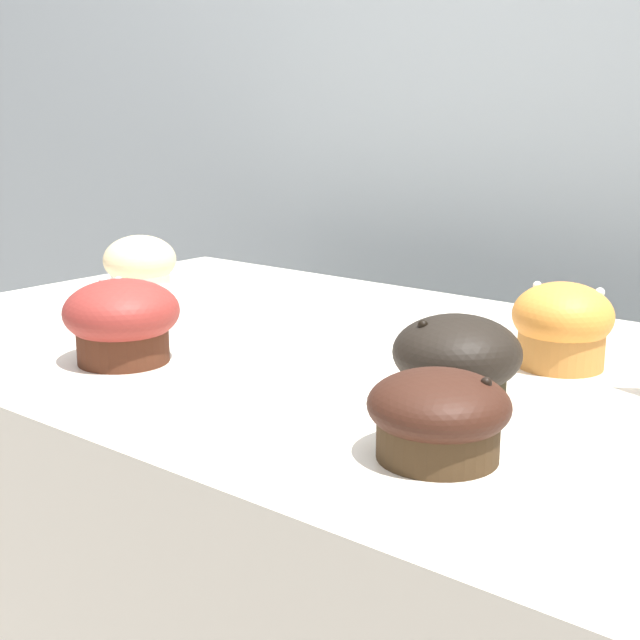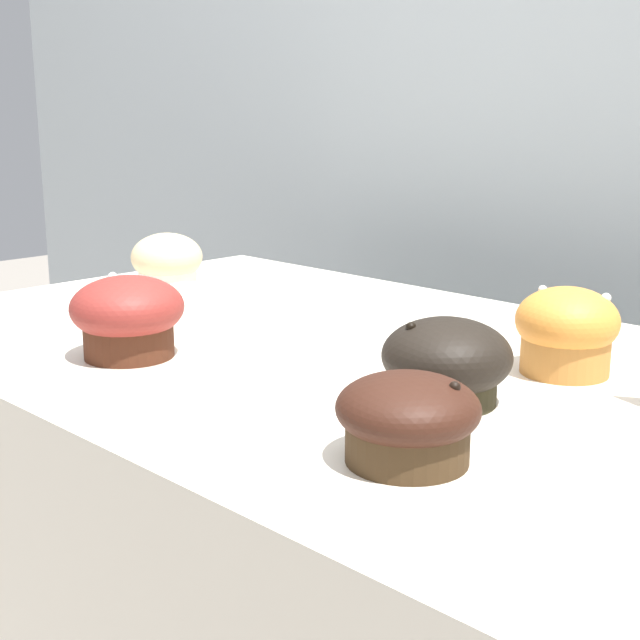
{
  "view_description": "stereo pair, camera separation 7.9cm",
  "coord_description": "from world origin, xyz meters",
  "px_view_note": "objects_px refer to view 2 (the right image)",
  "views": [
    {
      "loc": [
        0.59,
        -0.7,
        1.2
      ],
      "look_at": [
        0.05,
        -0.05,
        1.0
      ],
      "focal_mm": 50.0,
      "sensor_mm": 36.0,
      "label": 1
    },
    {
      "loc": [
        0.64,
        -0.65,
        1.2
      ],
      "look_at": [
        0.05,
        -0.05,
        1.0
      ],
      "focal_mm": 50.0,
      "sensor_mm": 36.0,
      "label": 2
    }
  ],
  "objects_px": {
    "muffin_back_right": "(447,362)",
    "muffin_front_left": "(128,316)",
    "muffin_front_center": "(408,418)",
    "muffin_back_left": "(167,262)",
    "muffin_front_right": "(567,331)"
  },
  "relations": [
    {
      "from": "muffin_back_right",
      "to": "muffin_front_left",
      "type": "relative_size",
      "value": 0.98
    },
    {
      "from": "muffin_back_right",
      "to": "muffin_front_center",
      "type": "bearing_deg",
      "value": -64.52
    },
    {
      "from": "muffin_back_left",
      "to": "muffin_front_center",
      "type": "bearing_deg",
      "value": -21.11
    },
    {
      "from": "muffin_front_left",
      "to": "muffin_back_left",
      "type": "bearing_deg",
      "value": 137.42
    },
    {
      "from": "muffin_back_left",
      "to": "muffin_back_right",
      "type": "distance_m",
      "value": 0.57
    },
    {
      "from": "muffin_front_center",
      "to": "muffin_back_left",
      "type": "bearing_deg",
      "value": 158.89
    },
    {
      "from": "muffin_back_left",
      "to": "muffin_back_right",
      "type": "xyz_separation_m",
      "value": [
        0.56,
        -0.11,
        -0.0
      ]
    },
    {
      "from": "muffin_back_left",
      "to": "muffin_front_right",
      "type": "distance_m",
      "value": 0.59
    },
    {
      "from": "muffin_back_right",
      "to": "muffin_front_left",
      "type": "bearing_deg",
      "value": -160.67
    },
    {
      "from": "muffin_front_center",
      "to": "muffin_front_right",
      "type": "height_order",
      "value": "muffin_front_right"
    },
    {
      "from": "muffin_front_center",
      "to": "muffin_front_left",
      "type": "xyz_separation_m",
      "value": [
        -0.37,
        0.01,
        0.01
      ]
    },
    {
      "from": "muffin_front_center",
      "to": "muffin_back_right",
      "type": "distance_m",
      "value": 0.14
    },
    {
      "from": "muffin_back_right",
      "to": "muffin_front_left",
      "type": "distance_m",
      "value": 0.33
    },
    {
      "from": "muffin_front_center",
      "to": "muffin_back_left",
      "type": "height_order",
      "value": "muffin_back_left"
    },
    {
      "from": "muffin_back_left",
      "to": "muffin_front_left",
      "type": "bearing_deg",
      "value": -42.58
    }
  ]
}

